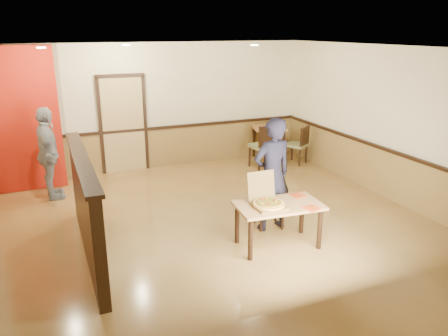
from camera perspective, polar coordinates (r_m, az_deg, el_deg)
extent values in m
plane|color=#B38745|center=(7.22, -1.16, -7.43)|extent=(7.00, 7.00, 0.00)
plane|color=black|center=(6.54, -1.32, 15.35)|extent=(7.00, 7.00, 0.00)
plane|color=#FFF5C7|center=(10.02, -8.65, 7.94)|extent=(7.00, 0.00, 7.00)
plane|color=#FFF5C7|center=(8.63, 21.04, 5.38)|extent=(0.00, 7.00, 7.00)
cube|color=olive|center=(10.19, -8.36, 2.65)|extent=(7.00, 0.04, 0.90)
cube|color=black|center=(10.06, -8.45, 5.20)|extent=(7.00, 0.06, 0.06)
cube|color=olive|center=(8.84, 20.23, -0.64)|extent=(0.04, 7.00, 0.90)
cube|color=black|center=(8.70, 20.46, 2.28)|extent=(0.06, 7.00, 0.06)
cube|color=tan|center=(9.89, -13.01, 5.48)|extent=(0.90, 0.06, 2.10)
cube|color=black|center=(6.36, -17.58, -5.05)|extent=(0.14, 3.00, 1.40)
cube|color=black|center=(6.13, -18.20, 1.18)|extent=(0.20, 3.10, 0.05)
cube|color=#AC1A0C|center=(9.26, -25.58, 5.59)|extent=(1.60, 0.20, 2.78)
cylinder|color=#F6EDAC|center=(7.89, -22.77, 14.30)|extent=(0.14, 0.14, 0.02)
cylinder|color=#F6EDAC|center=(8.74, -12.66, 15.41)|extent=(0.14, 0.14, 0.02)
cylinder|color=#F6EDAC|center=(8.48, 4.00, 15.73)|extent=(0.14, 0.14, 0.02)
cube|color=#B17E4A|center=(6.37, 7.15, -4.87)|extent=(1.29, 0.80, 0.04)
cylinder|color=black|center=(6.08, 3.48, -9.32)|extent=(0.07, 0.07, 0.62)
cylinder|color=black|center=(6.54, 1.72, -7.26)|extent=(0.07, 0.07, 0.62)
cylinder|color=black|center=(6.52, 12.39, -7.79)|extent=(0.07, 0.07, 0.62)
cylinder|color=black|center=(6.95, 10.14, -5.99)|extent=(0.07, 0.07, 0.62)
cube|color=olive|center=(7.07, 5.90, -4.33)|extent=(0.50, 0.50, 0.06)
cube|color=black|center=(7.16, 5.50, -2.02)|extent=(0.41, 0.12, 0.41)
cylinder|color=black|center=(6.96, 4.87, -6.84)|extent=(0.04, 0.04, 0.37)
cylinder|color=black|center=(7.27, 4.08, -5.70)|extent=(0.04, 0.04, 0.37)
cylinder|color=black|center=(7.06, 7.65, -6.56)|extent=(0.04, 0.04, 0.37)
cylinder|color=black|center=(7.37, 6.75, -5.46)|extent=(0.04, 0.04, 0.37)
cube|color=olive|center=(10.02, 5.05, 2.88)|extent=(0.55, 0.55, 0.07)
cube|color=black|center=(9.77, 5.83, 4.14)|extent=(0.49, 0.08, 0.49)
cylinder|color=black|center=(10.38, 5.38, 1.73)|extent=(0.05, 0.05, 0.45)
cylinder|color=black|center=(10.04, 6.67, 1.14)|extent=(0.05, 0.05, 0.45)
cylinder|color=black|center=(10.17, 3.36, 1.44)|extent=(0.05, 0.05, 0.45)
cylinder|color=black|center=(9.82, 4.62, 0.82)|extent=(0.05, 0.05, 0.45)
cube|color=olive|center=(10.48, 9.42, 3.01)|extent=(0.62, 0.62, 0.06)
cube|color=black|center=(10.34, 10.52, 4.15)|extent=(0.38, 0.27, 0.43)
cylinder|color=black|center=(10.78, 8.88, 2.06)|extent=(0.04, 0.04, 0.39)
cylinder|color=black|center=(10.64, 10.68, 1.74)|extent=(0.04, 0.04, 0.39)
cylinder|color=black|center=(10.46, 7.99, 1.60)|extent=(0.04, 0.04, 0.39)
cylinder|color=black|center=(10.31, 9.84, 1.27)|extent=(0.04, 0.04, 0.39)
cube|color=#B17E4A|center=(10.64, 5.88, 5.23)|extent=(0.92, 0.92, 0.04)
cylinder|color=black|center=(10.39, 4.61, 2.68)|extent=(0.07, 0.07, 0.76)
cylinder|color=black|center=(10.95, 3.94, 3.47)|extent=(0.07, 0.07, 0.76)
cylinder|color=black|center=(10.53, 7.75, 2.78)|extent=(0.07, 0.07, 0.76)
cylinder|color=black|center=(11.08, 6.94, 3.56)|extent=(0.07, 0.07, 0.76)
imported|color=black|center=(6.83, 6.30, -0.86)|extent=(0.70, 0.49, 1.81)
imported|color=gray|center=(8.68, -21.95, 1.73)|extent=(0.46, 1.03, 1.74)
cube|color=brown|center=(6.24, 5.86, -4.94)|extent=(0.43, 0.43, 0.03)
cube|color=brown|center=(6.36, 4.88, -2.28)|extent=(0.43, 0.09, 0.42)
cylinder|color=#F3BE58|center=(6.23, 5.87, -4.68)|extent=(0.47, 0.47, 0.03)
cube|color=#CD3F0E|center=(6.29, 11.39, -5.14)|extent=(0.27, 0.27, 0.00)
cylinder|color=silver|center=(6.28, 11.16, -5.13)|extent=(0.06, 0.18, 0.01)
cube|color=silver|center=(6.31, 11.62, -5.06)|extent=(0.07, 0.19, 0.00)
cube|color=#CD3F0E|center=(6.72, 9.62, -3.54)|extent=(0.23, 0.23, 0.00)
cylinder|color=silver|center=(6.70, 9.41, -3.53)|extent=(0.03, 0.18, 0.01)
cube|color=silver|center=(6.73, 9.84, -3.47)|extent=(0.04, 0.19, 0.00)
cylinder|color=brown|center=(10.67, 6.06, 5.82)|extent=(0.06, 0.06, 0.16)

